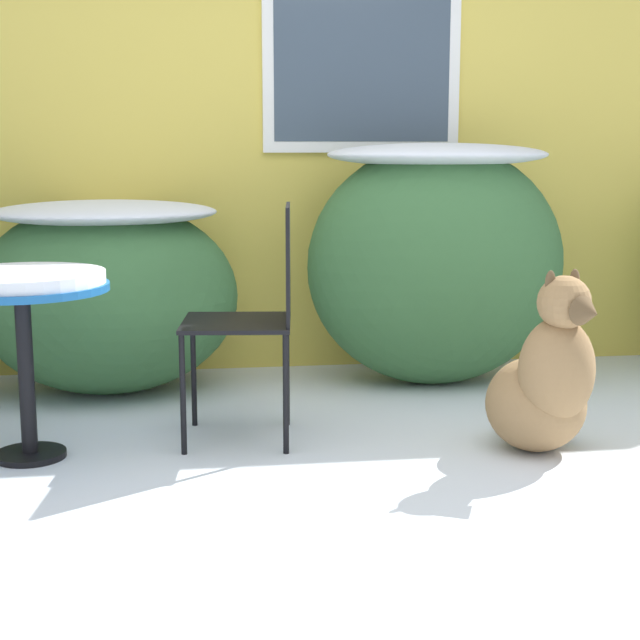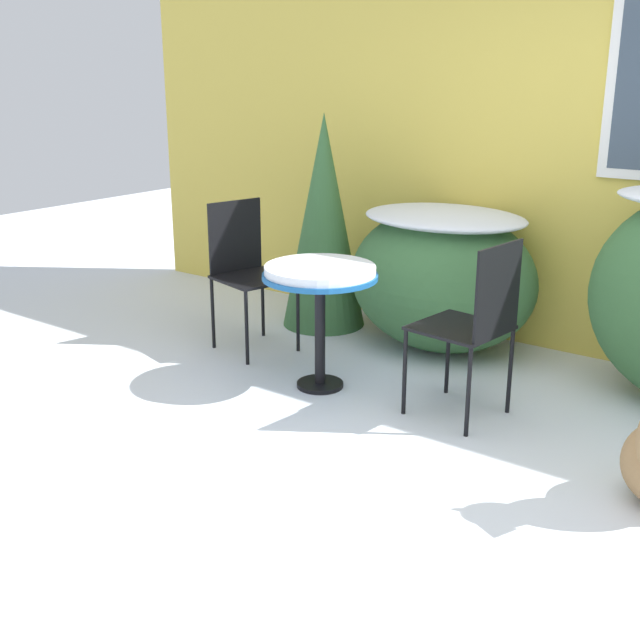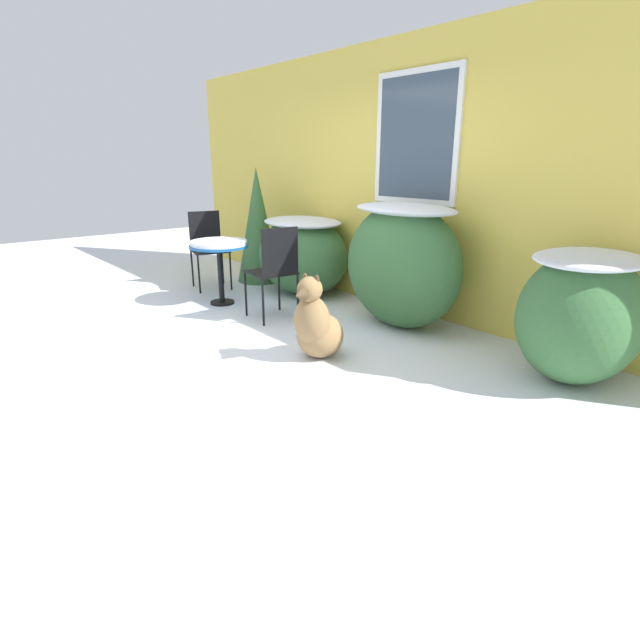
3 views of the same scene
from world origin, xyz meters
The scene contains 7 objects.
ground_plane centered at (0.00, 0.00, 0.00)m, with size 16.00×16.00×0.00m, color silver.
house_wall centered at (0.02, 2.20, 1.46)m, with size 8.00×0.10×2.88m.
shrub_left centered at (-0.92, 1.72, 0.52)m, with size 1.31×1.00×0.98m.
evergreen_bush centered at (-1.89, 1.69, 0.78)m, with size 0.61×0.61×1.56m.
patio_table centered at (-1.17, 0.68, 0.66)m, with size 0.68×0.68×0.76m.
patio_chair_near_table centered at (-2.01, 0.97, 0.57)m, with size 0.55×0.55×1.00m.
patio_chair_far_side centered at (-0.24, 0.81, 0.57)m, with size 0.50×0.50×1.00m.
Camera 2 is at (1.53, -2.98, 1.88)m, focal length 45.00 mm.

